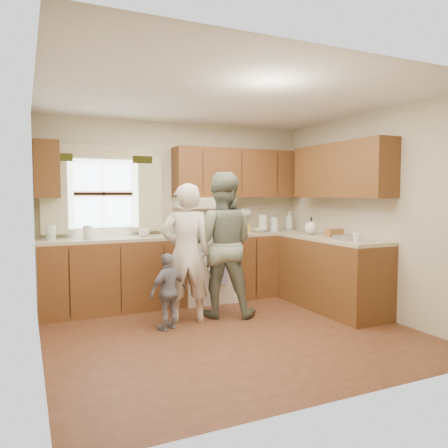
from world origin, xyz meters
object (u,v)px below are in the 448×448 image
stove (206,267)px  woman_left (186,253)px  woman_right (221,244)px  child (169,291)px

stove → woman_left: bearing=-125.1°
stove → woman_right: (-0.12, -0.79, 0.42)m
woman_left → child: (-0.28, -0.20, -0.38)m
woman_right → child: (-0.76, -0.27, -0.46)m
woman_left → child: woman_left is taller
stove → child: size_ratio=1.26×
woman_left → woman_right: woman_right is taller
stove → child: stove is taller
stove → child: (-0.89, -1.06, -0.04)m
child → woman_right: bearing=176.8°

